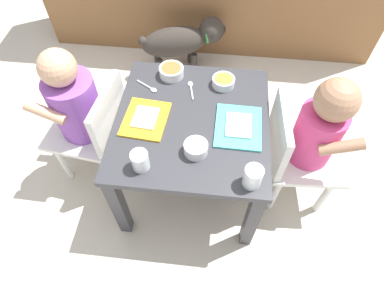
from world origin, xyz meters
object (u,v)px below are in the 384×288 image
object	(u,v)px
veggie_bowl_far	(223,81)
spoon_by_right_tray	(191,88)
water_cup_right	(253,178)
cereal_bowl_left_side	(196,148)
dining_table	(192,132)
cereal_bowl_right_side	(171,71)
seated_child_right	(314,133)
food_tray_left	(145,119)
seated_child_left	(79,107)
food_tray_right	(238,126)
water_cup_left	(140,161)
spoon_by_left_tray	(149,87)
dog	(183,40)

from	to	relation	value
veggie_bowl_far	spoon_by_right_tray	xyz separation A→B (m)	(-0.12, -0.04, -0.02)
water_cup_right	cereal_bowl_left_side	distance (m)	0.21
dining_table	cereal_bowl_right_side	distance (m)	0.26
seated_child_right	cereal_bowl_left_side	world-z (taller)	seated_child_right
dining_table	cereal_bowl_left_side	world-z (taller)	cereal_bowl_left_side
seated_child_right	water_cup_right	size ratio (longest dim) A/B	8.52
veggie_bowl_far	cereal_bowl_left_side	bearing A→B (deg)	-102.78
seated_child_right	cereal_bowl_left_side	size ratio (longest dim) A/B	8.05
seated_child_right	food_tray_left	size ratio (longest dim) A/B	3.33
seated_child_left	spoon_by_right_tray	distance (m)	0.43
seated_child_right	cereal_bowl_left_side	bearing A→B (deg)	-160.75
dining_table	food_tray_right	xyz separation A→B (m)	(0.16, -0.02, 0.08)
spoon_by_right_tray	water_cup_right	bearing A→B (deg)	-59.31
veggie_bowl_far	spoon_by_right_tray	size ratio (longest dim) A/B	0.87
dining_table	seated_child_right	xyz separation A→B (m)	(0.43, 0.01, 0.05)
seated_child_right	cereal_bowl_right_side	xyz separation A→B (m)	(-0.54, 0.21, 0.04)
food_tray_left	veggie_bowl_far	world-z (taller)	veggie_bowl_far
water_cup_left	spoon_by_left_tray	distance (m)	0.36
dining_table	spoon_by_right_tray	size ratio (longest dim) A/B	5.78
dog	water_cup_left	size ratio (longest dim) A/B	7.04
dog	water_cup_right	size ratio (longest dim) A/B	6.27
seated_child_left	veggie_bowl_far	bearing A→B (deg)	15.60
dog	food_tray_left	distance (m)	0.80
food_tray_left	spoon_by_right_tray	xyz separation A→B (m)	(0.14, 0.17, -0.00)
dining_table	spoon_by_left_tray	bearing A→B (deg)	142.11
water_cup_left	spoon_by_right_tray	bearing A→B (deg)	71.76
food_tray_left	food_tray_right	size ratio (longest dim) A/B	0.97
dining_table	water_cup_left	world-z (taller)	water_cup_left
food_tray_left	water_cup_left	distance (m)	0.20
seated_child_left	water_cup_right	size ratio (longest dim) A/B	8.64
water_cup_left	veggie_bowl_far	xyz separation A→B (m)	(0.24, 0.40, -0.01)
seated_child_left	food_tray_left	size ratio (longest dim) A/B	3.38
seated_child_right	spoon_by_right_tray	distance (m)	0.48
food_tray_left	water_cup_right	size ratio (longest dim) A/B	2.56
food_tray_right	spoon_by_left_tray	size ratio (longest dim) A/B	2.16
food_tray_left	spoon_by_right_tray	size ratio (longest dim) A/B	1.92
dog	veggie_bowl_far	size ratio (longest dim) A/B	5.43
water_cup_right	food_tray_right	bearing A→B (deg)	101.80
cereal_bowl_left_side	spoon_by_right_tray	world-z (taller)	cereal_bowl_left_side
dog	veggie_bowl_far	xyz separation A→B (m)	(0.23, -0.56, 0.24)
dog	food_tray_right	xyz separation A→B (m)	(0.29, -0.77, 0.23)
food_tray_right	water_cup_left	distance (m)	0.36
veggie_bowl_far	spoon_by_right_tray	distance (m)	0.13
spoon_by_right_tray	spoon_by_left_tray	bearing A→B (deg)	-176.21
spoon_by_left_tray	water_cup_right	bearing A→B (deg)	-43.79
dining_table	food_tray_left	bearing A→B (deg)	-173.95
spoon_by_right_tray	seated_child_left	bearing A→B (deg)	-164.55
seated_child_left	water_cup_left	size ratio (longest dim) A/B	9.70
seated_child_right	dining_table	bearing A→B (deg)	-179.19
food_tray_left	food_tray_right	xyz separation A→B (m)	(0.33, -0.00, 0.00)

